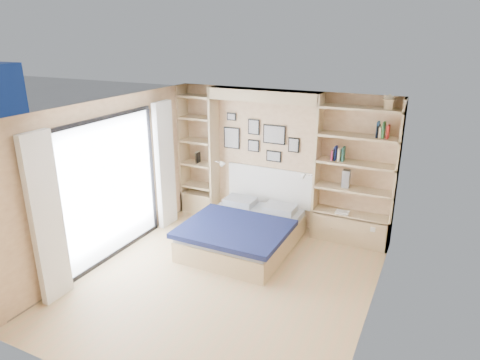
% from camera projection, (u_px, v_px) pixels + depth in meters
% --- Properties ---
extents(ground, '(4.50, 4.50, 0.00)m').
position_uv_depth(ground, '(224.00, 282.00, 6.19)').
color(ground, tan).
rests_on(ground, ground).
extents(room_shell, '(4.50, 4.50, 4.50)m').
position_uv_depth(room_shell, '(245.00, 177.00, 7.29)').
color(room_shell, '#D5B285').
rests_on(room_shell, ground).
extents(bed, '(1.66, 2.14, 1.07)m').
position_uv_depth(bed, '(244.00, 231.00, 7.15)').
color(bed, tan).
rests_on(bed, ground).
extents(photo_gallery, '(1.48, 0.02, 0.82)m').
position_uv_depth(photo_gallery, '(259.00, 138.00, 7.74)').
color(photo_gallery, black).
rests_on(photo_gallery, ground).
extents(reading_lamps, '(1.92, 0.12, 0.15)m').
position_uv_depth(reading_lamps, '(261.00, 169.00, 7.65)').
color(reading_lamps, silver).
rests_on(reading_lamps, ground).
extents(shelf_decor, '(3.52, 0.23, 2.03)m').
position_uv_depth(shelf_decor, '(345.00, 145.00, 6.91)').
color(shelf_decor, '#B5204C').
rests_on(shelf_decor, ground).
extents(deck, '(3.20, 4.00, 0.05)m').
position_uv_depth(deck, '(47.00, 233.00, 7.68)').
color(deck, '#726754').
rests_on(deck, ground).
extents(deck_chair, '(0.67, 0.83, 0.73)m').
position_uv_depth(deck_chair, '(54.00, 204.00, 8.08)').
color(deck_chair, tan).
rests_on(deck_chair, ground).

